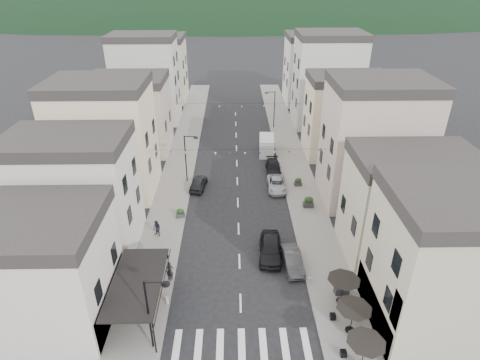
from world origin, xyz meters
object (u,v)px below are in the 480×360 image
at_px(parked_car_b, 292,260).
at_px(delivery_van, 267,145).
at_px(pedestrian_b, 157,229).
at_px(parked_car_d, 273,168).
at_px(parked_car_a, 270,248).
at_px(parked_car_c, 277,184).
at_px(parked_car_e, 198,183).
at_px(pedestrian_a, 170,271).

relative_size(parked_car_b, delivery_van, 0.82).
distance_m(parked_car_b, delivery_van, 24.21).
height_order(parked_car_b, pedestrian_b, pedestrian_b).
relative_size(parked_car_d, pedestrian_b, 2.67).
distance_m(parked_car_a, parked_car_d, 16.65).
relative_size(parked_car_a, parked_car_b, 1.19).
height_order(parked_car_c, parked_car_e, parked_car_e).
bearing_deg(parked_car_e, delivery_van, -123.41).
xyz_separation_m(parked_car_c, pedestrian_a, (-10.40, -15.27, 0.34)).
height_order(parked_car_a, delivery_van, delivery_van).
relative_size(delivery_van, pedestrian_b, 3.00).
relative_size(parked_car_b, parked_car_d, 0.92).
distance_m(parked_car_b, pedestrian_b, 13.28).
bearing_deg(parked_car_d, parked_car_a, -95.54).
bearing_deg(parked_car_e, pedestrian_b, 78.99).
height_order(parked_car_a, parked_car_c, parked_car_a).
distance_m(parked_car_e, delivery_van, 13.36).
distance_m(parked_car_b, parked_car_c, 13.76).
height_order(delivery_van, pedestrian_a, delivery_van).
distance_m(parked_car_a, pedestrian_a, 9.11).
bearing_deg(parked_car_e, pedestrian_a, 93.43).
xyz_separation_m(parked_car_b, pedestrian_a, (-10.40, -1.51, 0.28)).
bearing_deg(pedestrian_a, parked_car_c, 55.84).
bearing_deg(pedestrian_b, parked_car_a, 20.43).
relative_size(parked_car_b, parked_car_c, 0.92).
bearing_deg(parked_car_c, pedestrian_a, -123.43).
bearing_deg(pedestrian_b, parked_car_c, 72.96).
bearing_deg(parked_car_a, parked_car_c, 85.87).
bearing_deg(parked_car_d, pedestrian_a, -117.35).
bearing_deg(parked_car_c, parked_car_a, -97.52).
xyz_separation_m(parked_car_d, delivery_van, (-0.41, 6.16, 0.51)).
bearing_deg(delivery_van, pedestrian_a, -107.63).
height_order(parked_car_a, parked_car_e, parked_car_a).
xyz_separation_m(parked_car_d, pedestrian_b, (-12.47, -13.47, 0.31)).
bearing_deg(pedestrian_a, pedestrian_b, 108.89).
bearing_deg(delivery_van, parked_car_d, -82.62).
distance_m(parked_car_c, parked_car_d, 4.28).
height_order(parked_car_b, parked_car_e, parked_car_b).
bearing_deg(parked_car_d, parked_car_b, -89.33).
distance_m(parked_car_e, pedestrian_b, 10.14).
xyz_separation_m(delivery_van, pedestrian_a, (-9.99, -25.71, -0.20)).
relative_size(parked_car_d, parked_car_e, 1.13).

